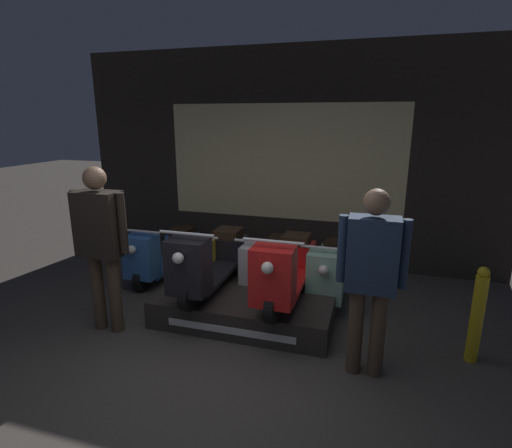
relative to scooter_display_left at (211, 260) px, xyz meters
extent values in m
plane|color=#423D38|center=(0.38, -1.20, -0.63)|extent=(30.00, 30.00, 0.00)
cube|color=#28231E|center=(0.38, 1.94, 0.97)|extent=(6.40, 0.08, 3.20)
cube|color=beige|center=(0.38, 1.89, 0.92)|extent=(3.52, 0.01, 1.70)
cube|color=#2D2823|center=(0.44, 0.01, -0.48)|extent=(1.93, 1.19, 0.30)
cube|color=silver|center=(0.44, -0.59, -0.49)|extent=(1.35, 0.01, 0.07)
cylinder|color=black|center=(0.00, -0.58, -0.17)|extent=(0.09, 0.33, 0.33)
cylinder|color=black|center=(0.00, 0.61, -0.17)|extent=(0.09, 0.33, 0.33)
cube|color=black|center=(0.00, 0.01, -0.17)|extent=(0.38, 1.09, 0.05)
cube|color=black|center=(0.00, -0.56, 0.13)|extent=(0.40, 0.30, 0.56)
cube|color=black|center=(0.00, 0.58, -0.08)|extent=(0.42, 0.35, 0.38)
cube|color=black|center=(0.00, 0.58, 0.16)|extent=(0.31, 0.31, 0.11)
cylinder|color=silver|center=(0.00, -0.56, 0.47)|extent=(0.57, 0.03, 0.03)
sphere|color=white|center=(0.00, -0.76, 0.29)|extent=(0.11, 0.11, 0.11)
cylinder|color=black|center=(0.87, -0.58, -0.17)|extent=(0.09, 0.33, 0.33)
cylinder|color=black|center=(0.87, 0.61, -0.17)|extent=(0.09, 0.33, 0.33)
cube|color=red|center=(0.87, 0.01, -0.17)|extent=(0.38, 1.09, 0.05)
cube|color=red|center=(0.87, -0.56, 0.13)|extent=(0.40, 0.30, 0.56)
cube|color=red|center=(0.87, 0.58, -0.08)|extent=(0.42, 0.35, 0.38)
cube|color=black|center=(0.87, 0.58, 0.16)|extent=(0.31, 0.31, 0.11)
cylinder|color=silver|center=(0.87, -0.56, 0.47)|extent=(0.57, 0.03, 0.03)
sphere|color=white|center=(0.87, -0.76, 0.29)|extent=(0.11, 0.11, 0.11)
cylinder|color=black|center=(-1.10, 0.28, -0.46)|extent=(0.09, 0.33, 0.33)
cylinder|color=black|center=(-1.10, 1.47, -0.46)|extent=(0.09, 0.33, 0.33)
cube|color=#386BBC|center=(-1.10, 0.87, -0.47)|extent=(0.38, 1.09, 0.05)
cube|color=#386BBC|center=(-1.10, 0.30, -0.17)|extent=(0.40, 0.30, 0.56)
cube|color=#386BBC|center=(-1.10, 1.44, -0.38)|extent=(0.42, 0.35, 0.38)
cube|color=black|center=(-1.10, 1.43, -0.14)|extent=(0.31, 0.31, 0.11)
cylinder|color=silver|center=(-1.10, 0.29, 0.18)|extent=(0.57, 0.03, 0.03)
sphere|color=white|center=(-1.10, 0.09, -0.01)|extent=(0.11, 0.11, 0.11)
cylinder|color=black|center=(-0.31, 0.28, -0.46)|extent=(0.09, 0.33, 0.33)
cylinder|color=black|center=(-0.31, 1.47, -0.46)|extent=(0.09, 0.33, 0.33)
cube|color=yellow|center=(-0.31, 0.87, -0.47)|extent=(0.38, 1.09, 0.05)
cube|color=yellow|center=(-0.31, 0.30, -0.17)|extent=(0.40, 0.30, 0.56)
cube|color=yellow|center=(-0.31, 1.44, -0.38)|extent=(0.42, 0.35, 0.38)
cube|color=black|center=(-0.31, 1.43, -0.14)|extent=(0.31, 0.31, 0.11)
cylinder|color=silver|center=(-0.31, 0.29, 0.18)|extent=(0.57, 0.03, 0.03)
sphere|color=white|center=(-0.31, 0.09, -0.01)|extent=(0.11, 0.11, 0.11)
cylinder|color=black|center=(0.47, 0.28, -0.46)|extent=(0.09, 0.33, 0.33)
cylinder|color=black|center=(0.47, 1.47, -0.46)|extent=(0.09, 0.33, 0.33)
cube|color=#BCBCC1|center=(0.47, 0.87, -0.47)|extent=(0.38, 1.09, 0.05)
cube|color=#BCBCC1|center=(0.47, 0.30, -0.17)|extent=(0.40, 0.30, 0.56)
cube|color=#BCBCC1|center=(0.47, 1.44, -0.38)|extent=(0.42, 0.35, 0.38)
cube|color=black|center=(0.47, 1.43, -0.14)|extent=(0.31, 0.31, 0.11)
cylinder|color=silver|center=(0.47, 0.29, 0.18)|extent=(0.57, 0.03, 0.03)
sphere|color=white|center=(0.47, 0.09, -0.01)|extent=(0.11, 0.11, 0.11)
cylinder|color=black|center=(1.26, 0.28, -0.46)|extent=(0.09, 0.33, 0.33)
cylinder|color=black|center=(1.26, 1.47, -0.46)|extent=(0.09, 0.33, 0.33)
cube|color=#8EC6AD|center=(1.26, 0.87, -0.47)|extent=(0.38, 1.09, 0.05)
cube|color=#8EC6AD|center=(1.26, 0.30, -0.17)|extent=(0.40, 0.30, 0.56)
cube|color=#8EC6AD|center=(1.26, 1.44, -0.38)|extent=(0.42, 0.35, 0.38)
cube|color=black|center=(1.26, 1.43, -0.14)|extent=(0.31, 0.31, 0.11)
cylinder|color=silver|center=(1.26, 0.29, 0.18)|extent=(0.57, 0.03, 0.03)
sphere|color=white|center=(1.26, 0.09, -0.01)|extent=(0.11, 0.11, 0.11)
cylinder|color=#473828|center=(-1.00, -0.69, -0.21)|extent=(0.13, 0.13, 0.84)
cylinder|color=#473828|center=(-0.79, -0.69, -0.21)|extent=(0.13, 0.13, 0.84)
cube|color=black|center=(-0.90, -0.69, 0.54)|extent=(0.46, 0.26, 0.66)
cylinder|color=black|center=(-1.17, -0.69, 0.56)|extent=(0.08, 0.08, 0.61)
cylinder|color=black|center=(-0.63, -0.69, 0.56)|extent=(0.08, 0.08, 0.61)
sphere|color=brown|center=(-0.90, -0.69, 1.00)|extent=(0.23, 0.23, 0.23)
cylinder|color=#473828|center=(1.65, -0.69, -0.23)|extent=(0.13, 0.13, 0.79)
cylinder|color=#473828|center=(1.84, -0.69, -0.23)|extent=(0.13, 0.13, 0.79)
cube|color=#1E2D47|center=(1.74, -0.69, 0.48)|extent=(0.41, 0.23, 0.63)
cylinder|color=#1E2D47|center=(1.50, -0.69, 0.51)|extent=(0.08, 0.08, 0.58)
cylinder|color=#1E2D47|center=(1.99, -0.69, 0.51)|extent=(0.08, 0.08, 0.58)
sphere|color=brown|center=(1.74, -0.69, 0.92)|extent=(0.22, 0.22, 0.22)
cylinder|color=gold|center=(2.70, -0.22, -0.21)|extent=(0.11, 0.11, 0.85)
sphere|color=gold|center=(2.70, -0.22, 0.25)|extent=(0.10, 0.10, 0.10)
camera|label=1|loc=(1.72, -3.93, 1.56)|focal=28.00mm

